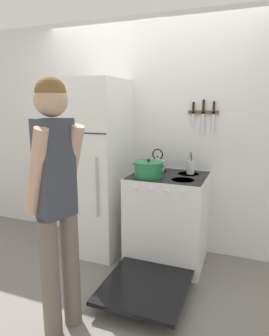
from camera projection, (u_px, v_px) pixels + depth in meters
The scene contains 9 objects.
ground_plane at pixel (150, 242), 3.62m from camera, with size 14.00×14.00×0.00m, color slate.
wall_back at pixel (152, 136), 3.38m from camera, with size 10.00×0.06×2.55m.
refrigerator at pixel (97, 168), 3.29m from camera, with size 0.59×0.70×1.89m.
stove_range at pixel (167, 220), 3.08m from camera, with size 0.76×1.42×0.93m.
dutch_oven_pot at pixel (148, 169), 2.93m from camera, with size 0.33×0.29×0.18m.
tea_kettle at pixel (158, 164), 3.17m from camera, with size 0.19×0.15×0.24m.
utensil_jar at pixel (191, 167), 3.06m from camera, with size 0.08×0.08×0.23m.
person at pixel (56, 196), 2.01m from camera, with size 0.37×0.43×1.81m.
wall_knife_strip at pixel (204, 112), 3.07m from camera, with size 0.31×0.03×0.35m.
Camera 1 is at (1.03, -3.19, 1.64)m, focal length 32.00 mm.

